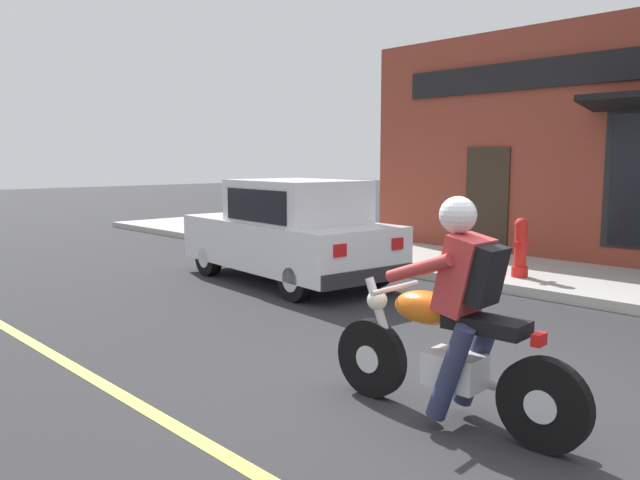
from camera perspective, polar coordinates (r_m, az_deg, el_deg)
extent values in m
plane|color=#2B2B2D|center=(5.08, 12.50, -14.38)|extent=(80.00, 80.00, 0.00)
cube|color=#ADAAA3|center=(10.84, 14.52, -2.44)|extent=(2.60, 22.00, 0.14)
cube|color=#D1C64C|center=(6.27, -21.99, -10.48)|extent=(0.12, 19.80, 0.01)
cube|color=#2D2319|center=(12.18, 15.00, 3.24)|extent=(0.04, 0.90, 2.10)
cylinder|color=black|center=(5.04, 4.72, -10.68)|extent=(0.14, 0.62, 0.62)
cylinder|color=silver|center=(5.04, 4.72, -10.68)|extent=(0.13, 0.22, 0.22)
cylinder|color=black|center=(4.36, 19.76, -13.99)|extent=(0.14, 0.62, 0.62)
cylinder|color=silver|center=(4.36, 19.76, -13.99)|extent=(0.13, 0.22, 0.22)
cube|color=silver|center=(4.61, 12.22, -11.50)|extent=(0.30, 0.42, 0.24)
ellipsoid|color=orange|center=(4.62, 9.68, -6.10)|extent=(0.33, 0.54, 0.24)
cube|color=black|center=(4.40, 14.95, -7.48)|extent=(0.29, 0.57, 0.10)
cylinder|color=silver|center=(4.89, 5.69, -7.40)|extent=(0.09, 0.33, 0.68)
cylinder|color=silver|center=(4.75, 6.88, -4.37)|extent=(0.56, 0.07, 0.04)
sphere|color=silver|center=(4.88, 5.24, -5.49)|extent=(0.16, 0.16, 0.16)
cylinder|color=silver|center=(4.60, 17.63, -13.04)|extent=(0.11, 0.55, 0.08)
cube|color=red|center=(4.25, 19.39, -8.58)|extent=(0.12, 0.07, 0.08)
cylinder|color=#282D4C|center=(4.42, 11.81, -11.80)|extent=(0.16, 0.36, 0.71)
cylinder|color=#282D4C|center=(4.71, 14.12, -10.63)|extent=(0.16, 0.36, 0.71)
cube|color=#B23333|center=(4.41, 13.02, -3.11)|extent=(0.36, 0.35, 0.57)
cylinder|color=#B23333|center=(4.36, 8.99, -2.59)|extent=(0.12, 0.52, 0.26)
cylinder|color=#B23333|center=(4.70, 11.72, -1.95)|extent=(0.12, 0.52, 0.26)
sphere|color=silver|center=(4.39, 12.50, 2.26)|extent=(0.26, 0.26, 0.26)
cube|color=black|center=(4.33, 14.86, -3.09)|extent=(0.29, 0.26, 0.42)
cylinder|color=black|center=(10.28, -10.17, -1.55)|extent=(0.24, 0.61, 0.60)
cylinder|color=silver|center=(10.28, -10.17, -1.55)|extent=(0.23, 0.35, 0.33)
cylinder|color=black|center=(11.02, -3.55, -0.85)|extent=(0.24, 0.61, 0.60)
cylinder|color=silver|center=(11.02, -3.55, -0.85)|extent=(0.23, 0.35, 0.33)
cylinder|color=black|center=(8.27, -2.27, -3.59)|extent=(0.24, 0.61, 0.60)
cylinder|color=silver|center=(8.27, -2.27, -3.59)|extent=(0.23, 0.35, 0.33)
cylinder|color=black|center=(9.17, 5.03, -2.52)|extent=(0.24, 0.61, 0.60)
cylinder|color=silver|center=(9.17, 5.03, -2.52)|extent=(0.23, 0.35, 0.33)
cube|color=silver|center=(9.60, -3.01, -0.26)|extent=(1.98, 3.84, 0.70)
cube|color=silver|center=(9.33, -2.15, 3.48)|extent=(1.61, 2.03, 0.66)
cube|color=black|center=(10.05, -5.08, 3.45)|extent=(1.35, 0.47, 0.51)
cube|color=black|center=(8.92, -5.92, 3.15)|extent=(0.17, 1.52, 0.46)
cube|color=black|center=(9.78, 1.29, 3.54)|extent=(0.17, 1.52, 0.46)
cube|color=silver|center=(10.90, -10.88, 1.17)|extent=(0.24, 0.06, 0.14)
cube|color=red|center=(7.81, 1.83, -0.96)|extent=(0.20, 0.06, 0.16)
cube|color=silver|center=(11.40, -6.34, 1.52)|extent=(0.24, 0.06, 0.14)
cube|color=red|center=(8.49, 7.08, -0.34)|extent=(0.20, 0.06, 0.16)
cube|color=#28282B|center=(11.16, -8.44, -0.55)|extent=(1.61, 0.27, 0.20)
cube|color=#28282B|center=(8.23, 4.39, -3.30)|extent=(1.61, 0.27, 0.20)
cylinder|color=red|center=(9.73, 17.78, -2.76)|extent=(0.24, 0.24, 0.16)
cylinder|color=red|center=(9.67, 17.87, -0.60)|extent=(0.18, 0.18, 0.58)
sphere|color=red|center=(9.64, 17.94, 1.34)|extent=(0.20, 0.20, 0.20)
cylinder|color=red|center=(9.55, 17.51, -0.38)|extent=(0.10, 0.08, 0.08)
cylinder|color=red|center=(9.78, 18.24, -0.24)|extent=(0.10, 0.08, 0.08)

